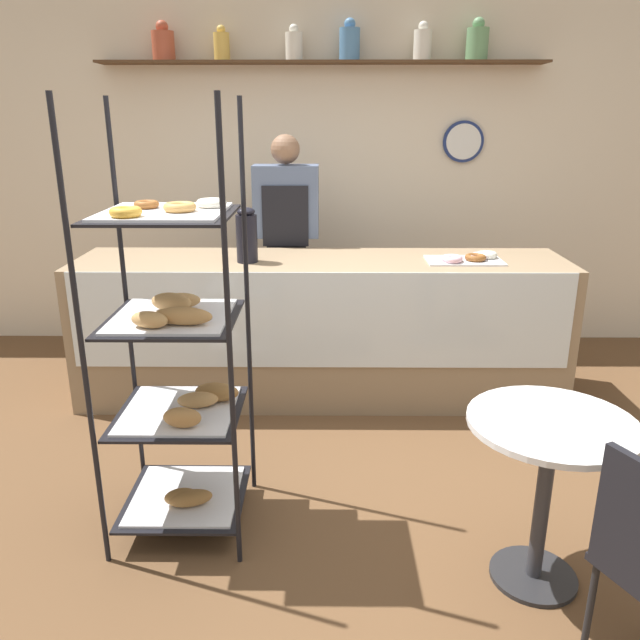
% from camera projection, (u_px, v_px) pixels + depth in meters
% --- Properties ---
extents(ground_plane, '(14.00, 14.00, 0.00)m').
position_uv_depth(ground_plane, '(319.00, 501.00, 3.06)').
color(ground_plane, brown).
extents(back_wall, '(10.00, 0.30, 2.70)m').
position_uv_depth(back_wall, '(322.00, 172.00, 4.92)').
color(back_wall, beige).
rests_on(back_wall, ground_plane).
extents(display_counter, '(3.13, 0.72, 0.93)m').
position_uv_depth(display_counter, '(321.00, 328.00, 4.11)').
color(display_counter, '#937A5B').
rests_on(display_counter, ground_plane).
extents(pastry_rack, '(0.58, 0.58, 1.88)m').
position_uv_depth(pastry_rack, '(178.00, 360.00, 2.65)').
color(pastry_rack, black).
rests_on(pastry_rack, ground_plane).
extents(person_worker, '(0.46, 0.23, 1.68)m').
position_uv_depth(person_worker, '(287.00, 245.00, 4.48)').
color(person_worker, '#282833').
rests_on(person_worker, ground_plane).
extents(cafe_table, '(0.63, 0.63, 0.72)m').
position_uv_depth(cafe_table, '(547.00, 463.00, 2.38)').
color(cafe_table, '#262628').
rests_on(cafe_table, ground_plane).
extents(coffee_carafe, '(0.13, 0.13, 0.34)m').
position_uv_depth(coffee_carafe, '(247.00, 236.00, 3.84)').
color(coffee_carafe, black).
rests_on(coffee_carafe, display_counter).
extents(donut_tray_counter, '(0.47, 0.27, 0.05)m').
position_uv_depth(donut_tray_counter, '(468.00, 258.00, 3.89)').
color(donut_tray_counter, silver).
rests_on(donut_tray_counter, display_counter).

